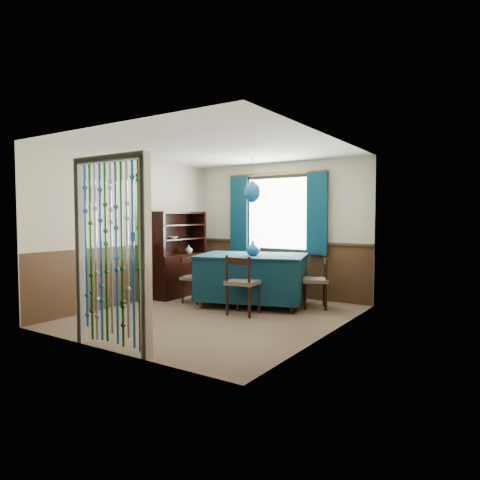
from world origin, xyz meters
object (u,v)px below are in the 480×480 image
Objects in this scene: chair_left at (193,278)px; sideboard at (178,266)px; chair_near at (242,283)px; chair_far at (264,274)px; vase_table at (253,249)px; vase_sideboard at (189,249)px; chair_right at (317,281)px; bowl_shelf at (173,238)px; dining_table at (252,276)px; pendant_lamp at (252,192)px.

chair_left is 0.51× the size of sideboard.
chair_near is 1.13× the size of chair_far.
vase_table is 1.70m from vase_sideboard.
chair_right is 2.73m from bowl_shelf.
pendant_lamp reaches higher than dining_table.
vase_table is 1.67m from bowl_shelf.
bowl_shelf reaches higher than vase_sideboard.
pendant_lamp is at bearing 84.16° from chair_right.
pendant_lamp reaches higher than vase_sideboard.
chair_far is 1.06m from vase_table.
chair_near is 4.92× the size of bowl_shelf.
vase_table is (0.09, -0.13, -0.93)m from pendant_lamp.
chair_left is (-0.98, -0.37, -0.06)m from dining_table.
dining_table is at bearing 8.71° from bowl_shelf.
chair_near reaches higher than chair_far.
pendant_lamp is at bearing 103.50° from chair_left.
chair_far is 1.05× the size of pendant_lamp.
pendant_lamp reaches higher than chair_left.
chair_near is at bearing 68.50° from chair_left.
pendant_lamp reaches higher than sideboard.
chair_far is 1.65m from pendant_lamp.
chair_right reaches higher than chair_left.
dining_table reaches higher than chair_left.
dining_table is 2.55× the size of chair_far.
dining_table is 1.41m from pendant_lamp.
chair_left is 0.93m from vase_sideboard.
dining_table is at bearing 91.10° from chair_far.
vase_sideboard is (-1.66, 0.34, -0.09)m from vase_table.
chair_right is 3.88× the size of vase_table.
chair_near is at bearing -20.62° from sideboard.
pendant_lamp is at bearing 103.12° from chair_near.
bowl_shelf reaches higher than dining_table.
vase_sideboard is at bearing 172.48° from pendant_lamp.
chair_right is at bearing 13.56° from bowl_shelf.
chair_near is at bearing -70.15° from pendant_lamp.
chair_near is 4.19× the size of vase_table.
chair_far is at bearing 47.34° from chair_right.
vase_sideboard reaches higher than chair_right.
dining_table is 2.25× the size of chair_near.
vase_table is (1.72, -0.11, 0.40)m from sideboard.
chair_near is 1.31m from chair_right.
chair_near is at bearing -74.39° from vase_table.
chair_left is at bearing 40.09° from chair_far.
vase_sideboard reaches higher than chair_near.
chair_near is at bearing -13.74° from bowl_shelf.
chair_left is 0.95× the size of chair_right.
bowl_shelf is at bearing -176.35° from vase_table.
chair_left is at bearing 84.01° from chair_right.
pendant_lamp reaches higher than chair_right.
bowl_shelf is at bearing 159.53° from chair_near.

